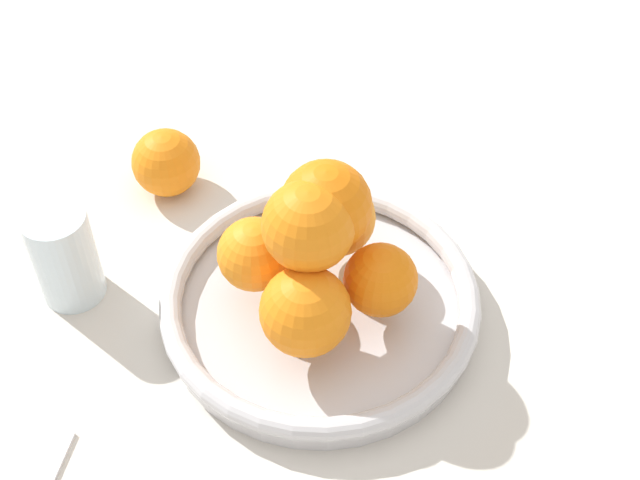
{
  "coord_description": "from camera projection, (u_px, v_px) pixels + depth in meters",
  "views": [
    {
      "loc": [
        -0.51,
        0.12,
        0.69
      ],
      "look_at": [
        0.0,
        0.0,
        0.11
      ],
      "focal_mm": 50.0,
      "sensor_mm": 36.0,
      "label": 1
    }
  ],
  "objects": [
    {
      "name": "orange_pile",
      "position": [
        317.0,
        247.0,
        0.79
      ],
      "size": [
        0.18,
        0.17,
        0.14
      ],
      "color": "orange",
      "rests_on": "fruit_bowl"
    },
    {
      "name": "ground_plane",
      "position": [
        320.0,
        315.0,
        0.86
      ],
      "size": [
        4.0,
        4.0,
        0.0
      ],
      "primitive_type": "plane",
      "color": "beige"
    },
    {
      "name": "stray_orange",
      "position": [
        166.0,
        163.0,
        0.96
      ],
      "size": [
        0.07,
        0.07,
        0.07
      ],
      "primitive_type": "sphere",
      "color": "orange",
      "rests_on": "ground_plane"
    },
    {
      "name": "drinking_glass",
      "position": [
        64.0,
        255.0,
        0.85
      ],
      "size": [
        0.06,
        0.06,
        0.11
      ],
      "primitive_type": "cylinder",
      "color": "silver",
      "rests_on": "ground_plane"
    },
    {
      "name": "fruit_bowl",
      "position": [
        320.0,
        303.0,
        0.85
      ],
      "size": [
        0.31,
        0.31,
        0.04
      ],
      "color": "silver",
      "rests_on": "ground_plane"
    }
  ]
}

